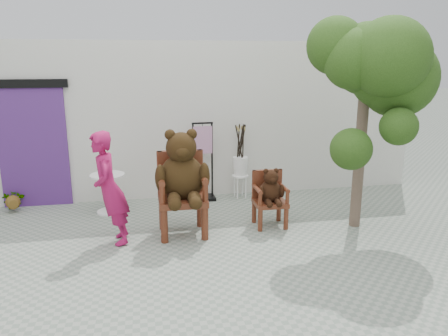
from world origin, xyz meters
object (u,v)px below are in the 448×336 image
person (110,189)px  display_stand (203,170)px  tree (376,68)px  chair_big (182,177)px  chair_small (270,192)px  stool_bucket (240,166)px  cafe_table (108,189)px

person → display_stand: bearing=133.3°
tree → chair_big: bearing=172.8°
chair_small → display_stand: size_ratio=0.64×
chair_small → stool_bucket: stool_bucket is taller
chair_big → cafe_table: 1.78m
chair_big → display_stand: 1.76m
chair_small → display_stand: (-0.88, 1.55, 0.01)m
cafe_table → tree: (4.07, -1.58, 2.10)m
chair_big → tree: 3.31m
cafe_table → tree: 4.85m
chair_big → stool_bucket: chair_big is taller
display_stand → tree: size_ratio=0.46×
person → display_stand: size_ratio=1.11×
person → tree: size_ratio=0.51×
person → stool_bucket: (2.35, 1.79, -0.20)m
display_stand → chair_big: bearing=-110.2°
display_stand → stool_bucket: 0.74m
cafe_table → chair_big: bearing=-45.3°
chair_small → cafe_table: (-2.63, 1.13, -0.13)m
cafe_table → stool_bucket: size_ratio=0.48×
chair_small → display_stand: bearing=119.7°
person → tree: (3.93, -0.21, 1.70)m
person → display_stand: person is taller
person → cafe_table: size_ratio=2.39×
chair_big → stool_bucket: (1.29, 1.64, -0.29)m
cafe_table → display_stand: 1.81m
stool_bucket → chair_big: bearing=-128.1°
cafe_table → tree: size_ratio=0.21×
chair_small → cafe_table: bearing=156.8°
display_stand → stool_bucket: bearing=-1.2°
chair_small → person: size_ratio=0.58×
chair_big → person: bearing=-171.9°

